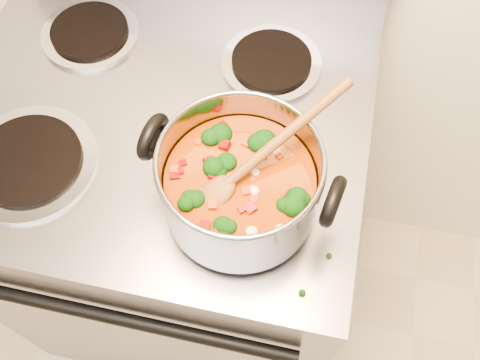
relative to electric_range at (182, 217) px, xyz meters
The scene contains 4 objects.
electric_range is the anchor object (origin of this frame).
stockpot 0.58m from the electric_range, 40.31° to the right, with size 0.31×0.24×0.15m.
wooden_spoon 0.62m from the electric_range, 36.54° to the right, with size 0.21×0.23×0.11m.
cooktop_crumbs 0.49m from the electric_range, 57.32° to the right, with size 0.22×0.35×0.01m.
Camera 1 is at (0.30, 0.63, 1.70)m, focal length 40.00 mm.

